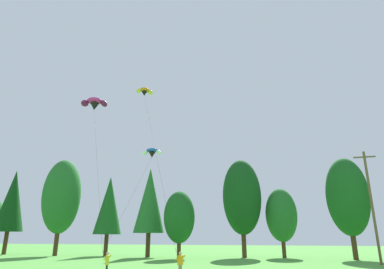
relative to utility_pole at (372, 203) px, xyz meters
name	(u,v)px	position (x,y,z in m)	size (l,w,h in m)	color
treeline_tree_b	(12,201)	(-52.78, 6.67, 2.42)	(4.59, 4.59, 13.57)	#472D19
treeline_tree_c	(62,196)	(-42.24, 5.38, 2.66)	(5.70, 5.70, 14.44)	#472D19
treeline_tree_d	(109,205)	(-34.94, 7.21, 1.27)	(4.18, 4.18, 11.75)	#472D19
treeline_tree_e	(150,200)	(-27.55, 5.62, 1.65)	(4.32, 4.32, 12.36)	#472D19
treeline_tree_f	(179,217)	(-22.52, 3.98, -0.89)	(4.12, 4.12, 8.60)	#472D19
treeline_tree_g	(242,197)	(-14.70, 8.92, 2.09)	(5.45, 5.45, 13.52)	#472D19
treeline_tree_h	(281,215)	(-9.45, 9.92, -0.48)	(4.30, 4.30, 9.27)	#472D19
treeline_tree_i	(347,196)	(-0.99, 7.62, 1.57)	(5.22, 5.22, 12.65)	#472D19
utility_pole	(372,203)	(0.00, 0.00, 0.00)	(2.20, 0.26, 11.64)	brown
kite_flyer_near	(107,262)	(-20.70, -17.54, -5.09)	(0.73, 0.75, 1.69)	black
kite_flyer_mid	(180,262)	(-15.94, -16.14, -5.09)	(0.67, 0.69, 1.69)	gray
parafoil_kite_high_blue_white	(152,153)	(-23.53, -3.76, 6.14)	(3.80, 14.45, 11.22)	blue
parafoil_kite_mid_orange	(144,92)	(-27.42, 1.84, 16.99)	(12.38, 18.95, 22.14)	orange
parafoil_kite_far_magenta	(94,104)	(-32.29, -3.25, 13.63)	(13.12, 15.57, 18.95)	#D12893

